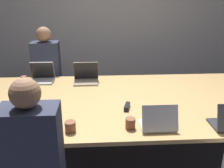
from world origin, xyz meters
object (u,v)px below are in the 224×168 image
at_px(laptop_far_midleft, 86,76).
at_px(person_far_left, 47,75).
at_px(bottle_near_left, 13,118).
at_px(laptop_far_left, 42,76).
at_px(cup_near_left, 70,127).
at_px(stapler, 127,107).
at_px(cup_far_left, 24,80).
at_px(cup_near_midright, 130,123).
at_px(laptop_near_midright, 159,122).
at_px(laptop_near_left, 38,128).

xyz_separation_m(laptop_far_midleft, person_far_left, (-0.61, 0.50, -0.13)).
relative_size(bottle_near_left, laptop_far_left, 0.83).
height_order(cup_near_left, stapler, cup_near_left).
relative_size(bottle_near_left, cup_far_left, 2.56).
relative_size(person_far_left, cup_far_left, 14.15).
xyz_separation_m(cup_near_midright, person_far_left, (-1.05, 1.74, -0.10)).
relative_size(cup_near_midright, stapler, 0.62).
xyz_separation_m(cup_near_midright, laptop_far_midleft, (-0.44, 1.24, 0.03)).
distance_m(laptop_near_midright, person_far_left, 2.20).
bearing_deg(cup_near_left, cup_far_left, 120.24).
height_order(bottle_near_left, person_far_left, person_far_left).
bearing_deg(person_far_left, laptop_far_left, -87.23).
height_order(laptop_far_midleft, laptop_far_left, laptop_far_midleft).
height_order(laptop_near_midright, cup_near_left, laptop_near_midright).
relative_size(cup_near_midright, laptop_near_left, 0.31).
relative_size(laptop_near_midright, bottle_near_left, 1.23).
distance_m(laptop_near_midright, laptop_far_midleft, 1.44).
bearing_deg(cup_near_left, stapler, 36.98).
bearing_deg(cup_near_midright, stapler, 87.65).
bearing_deg(cup_far_left, cup_near_left, -59.76).
bearing_deg(person_far_left, stapler, -51.70).
xyz_separation_m(laptop_near_midright, stapler, (-0.23, 0.42, -0.04)).
relative_size(laptop_near_midright, laptop_far_left, 1.02).
xyz_separation_m(cup_near_left, bottle_near_left, (-0.51, 0.07, 0.06)).
height_order(laptop_far_left, stapler, laptop_far_left).
distance_m(person_far_left, stapler, 1.73).
distance_m(cup_near_left, laptop_far_midleft, 1.27).
xyz_separation_m(bottle_near_left, stapler, (1.05, 0.34, -0.09)).
relative_size(laptop_near_midright, person_far_left, 0.22).
distance_m(cup_near_midright, laptop_far_midleft, 1.32).
distance_m(laptop_near_midright, cup_near_left, 0.78).
distance_m(laptop_far_left, person_far_left, 0.45).
bearing_deg(stapler, cup_far_left, 162.91).
xyz_separation_m(laptop_near_left, bottle_near_left, (-0.24, 0.12, 0.04)).
bearing_deg(bottle_near_left, laptop_far_midleft, 63.38).
bearing_deg(stapler, laptop_far_midleft, 134.31).
relative_size(cup_near_midright, laptop_far_midleft, 0.30).
xyz_separation_m(laptop_near_midright, cup_near_left, (-0.78, 0.01, -0.02)).
xyz_separation_m(laptop_far_left, person_far_left, (-0.02, 0.44, -0.13)).
height_order(laptop_near_midright, person_far_left, person_far_left).
xyz_separation_m(person_far_left, cup_far_left, (-0.20, -0.52, 0.10)).
xyz_separation_m(laptop_near_midright, bottle_near_left, (-1.28, 0.08, 0.04)).
height_order(cup_near_left, bottle_near_left, bottle_near_left).
relative_size(laptop_far_midleft, laptop_far_left, 1.07).
relative_size(laptop_far_midleft, person_far_left, 0.23).
xyz_separation_m(laptop_near_midright, laptop_near_left, (-1.04, -0.04, -0.00)).
relative_size(laptop_near_left, stapler, 2.02).
bearing_deg(laptop_near_left, bottle_near_left, -26.50).
height_order(laptop_near_left, cup_far_left, laptop_near_left).
distance_m(cup_far_left, stapler, 1.52).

